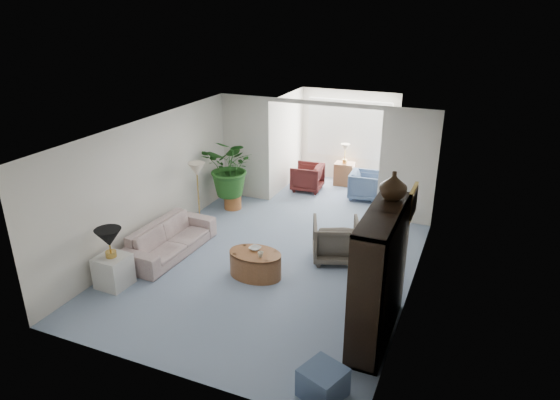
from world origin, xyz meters
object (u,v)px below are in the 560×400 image
at_px(coffee_table, 255,264).
at_px(side_table_dark, 377,244).
at_px(wingback_chair, 336,240).
at_px(entertainment_cabinet, 379,276).
at_px(coffee_bowl, 255,248).
at_px(sunroom_table, 344,174).
at_px(sunroom_chair_blue, 365,185).
at_px(plant_pot, 233,202).
at_px(sofa, 170,239).
at_px(end_table, 113,271).
at_px(sunroom_chair_maroon, 307,177).
at_px(table_lamp, 109,238).
at_px(framed_picture, 414,203).
at_px(floor_lamp, 197,169).
at_px(ottoman, 323,382).
at_px(cabinet_urn, 393,186).
at_px(coffee_cup, 261,254).

bearing_deg(coffee_table, side_table_dark, 38.49).
height_order(wingback_chair, entertainment_cabinet, entertainment_cabinet).
distance_m(coffee_bowl, sunroom_table, 5.02).
xyz_separation_m(coffee_table, sunroom_chair_blue, (0.87, 4.36, 0.11)).
xyz_separation_m(coffee_table, plant_pot, (-1.81, 2.55, -0.07)).
xyz_separation_m(sofa, end_table, (-0.20, -1.35, -0.02)).
height_order(end_table, side_table_dark, side_table_dark).
xyz_separation_m(sofa, sunroom_table, (1.98, 4.99, -0.00)).
bearing_deg(sunroom_chair_maroon, end_table, -18.25).
height_order(table_lamp, coffee_table, table_lamp).
bearing_deg(end_table, sunroom_table, 71.04).
relative_size(framed_picture, floor_lamp, 1.39).
bearing_deg(framed_picture, ottoman, -102.34).
xyz_separation_m(coffee_table, cabinet_urn, (2.30, -0.32, 1.90)).
bearing_deg(table_lamp, cabinet_urn, 11.80).
bearing_deg(entertainment_cabinet, sunroom_table, 110.21).
xyz_separation_m(plant_pot, sunroom_chair_maroon, (1.18, 1.81, 0.18)).
relative_size(plant_pot, sunroom_chair_maroon, 0.54).
height_order(ottoman, plant_pot, ottoman).
distance_m(sofa, sunroom_chair_maroon, 4.41).
bearing_deg(side_table_dark, entertainment_cabinet, -77.59).
bearing_deg(plant_pot, sunroom_table, 53.07).
relative_size(end_table, ottoman, 1.14).
distance_m(floor_lamp, cabinet_urn, 4.79).
relative_size(cabinet_urn, ottoman, 0.83).
xyz_separation_m(sofa, floor_lamp, (-0.19, 1.36, 0.95)).
bearing_deg(wingback_chair, cabinet_urn, 108.96).
height_order(cabinet_urn, sunroom_chair_blue, cabinet_urn).
distance_m(table_lamp, sunroom_table, 6.73).
distance_m(framed_picture, sunroom_table, 5.62).
bearing_deg(coffee_table, table_lamp, -149.20).
relative_size(plant_pot, sunroom_chair_blue, 0.54).
distance_m(framed_picture, cabinet_urn, 0.73).
bearing_deg(end_table, sofa, 81.57).
height_order(coffee_cup, sunroom_chair_maroon, sunroom_chair_maroon).
xyz_separation_m(coffee_cup, cabinet_urn, (2.15, -0.22, 1.63)).
bearing_deg(sunroom_chair_blue, plant_pot, 120.20).
bearing_deg(sunroom_table, entertainment_cabinet, -69.79).
height_order(coffee_cup, sunroom_chair_blue, sunroom_chair_blue).
bearing_deg(entertainment_cabinet, wingback_chair, 121.48).
relative_size(coffee_cup, sunroom_chair_blue, 0.14).
bearing_deg(coffee_bowl, end_table, -146.54).
relative_size(coffee_bowl, cabinet_urn, 0.50).
bearing_deg(ottoman, side_table_dark, 92.83).
distance_m(floor_lamp, ottoman, 5.60).
distance_m(framed_picture, coffee_table, 2.94).
bearing_deg(framed_picture, coffee_bowl, -177.09).
bearing_deg(framed_picture, sunroom_chair_maroon, 127.43).
bearing_deg(cabinet_urn, coffee_table, 172.20).
xyz_separation_m(framed_picture, sunroom_chair_blue, (-1.66, 4.13, -1.36)).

